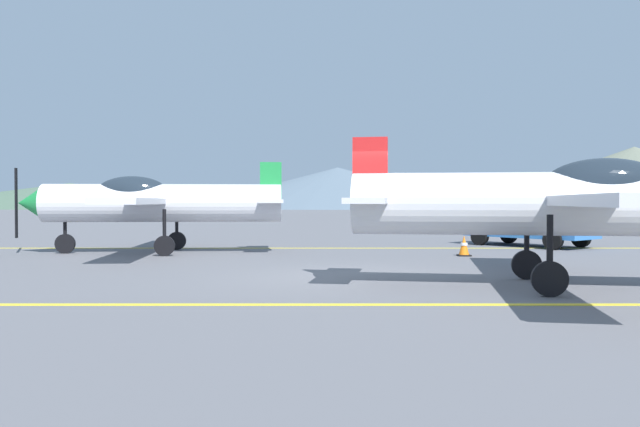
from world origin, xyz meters
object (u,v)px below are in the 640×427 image
(airplane_mid, at_px, (154,202))
(airplane_near, at_px, (568,201))
(car_sedan, at_px, (529,222))
(traffic_cone_front, at_px, (464,246))

(airplane_mid, bearing_deg, airplane_near, -39.02)
(car_sedan, height_order, traffic_cone_front, car_sedan)
(airplane_near, relative_size, airplane_mid, 1.00)
(traffic_cone_front, bearing_deg, airplane_mid, 173.18)
(airplane_mid, height_order, car_sedan, airplane_mid)
(airplane_near, relative_size, car_sedan, 2.08)
(airplane_mid, bearing_deg, traffic_cone_front, -6.82)
(car_sedan, bearing_deg, airplane_near, -105.04)
(airplane_near, distance_m, traffic_cone_front, 6.73)
(airplane_mid, relative_size, traffic_cone_front, 15.69)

